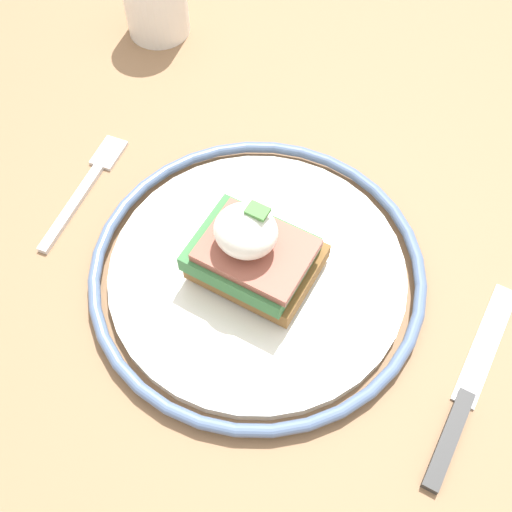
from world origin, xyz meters
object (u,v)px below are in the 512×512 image
object	(u,v)px
fork	(87,185)
sandwich	(252,252)
plate	(256,273)
knife	(465,397)

from	to	relation	value
fork	sandwich	bearing A→B (deg)	-3.54
sandwich	plate	bearing A→B (deg)	57.20
sandwich	knife	bearing A→B (deg)	-3.45
plate	sandwich	size ratio (longest dim) A/B	2.93
plate	fork	xyz separation A→B (m)	(-0.18, 0.01, -0.01)
knife	sandwich	bearing A→B (deg)	176.55
sandwich	fork	world-z (taller)	sandwich
fork	knife	size ratio (longest dim) A/B	0.76
sandwich	knife	size ratio (longest dim) A/B	0.52
fork	knife	xyz separation A→B (m)	(0.37, -0.02, 0.00)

